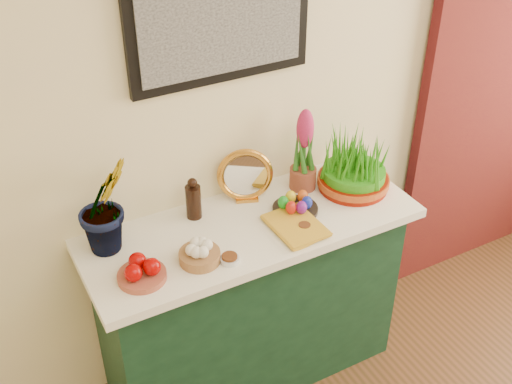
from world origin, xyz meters
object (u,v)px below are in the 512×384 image
sideboard (251,305)px  hyacinth_green (103,191)px  book (276,233)px  wheatgrass_sabzeh (355,166)px  mirror (245,176)px

sideboard → hyacinth_green: bearing=167.7°
sideboard → book: bearing=-70.1°
wheatgrass_sabzeh → sideboard: bearing=-178.8°
mirror → wheatgrass_sabzeh: (0.46, -0.15, -0.00)m
sideboard → wheatgrass_sabzeh: bearing=1.2°
book → wheatgrass_sabzeh: 0.50m
hyacinth_green → book: bearing=-37.2°
sideboard → hyacinth_green: hyacinth_green is taller
hyacinth_green → book: (0.60, -0.25, -0.24)m
mirror → wheatgrass_sabzeh: size_ratio=0.77×
sideboard → book: size_ratio=5.22×
sideboard → book: 0.50m
hyacinth_green → wheatgrass_sabzeh: size_ratio=1.64×
hyacinth_green → wheatgrass_sabzeh: hyacinth_green is taller
wheatgrass_sabzeh → mirror: bearing=161.8°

